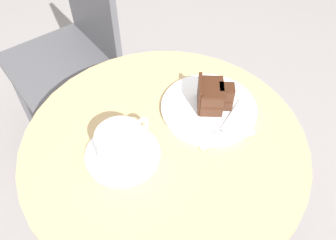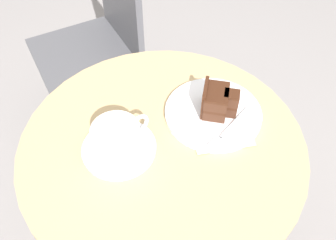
# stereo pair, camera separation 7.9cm
# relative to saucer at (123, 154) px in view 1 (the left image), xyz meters

# --- Properties ---
(cafe_table) EXTENTS (0.65, 0.65, 0.71)m
(cafe_table) POSITION_rel_saucer_xyz_m (0.09, -0.05, -0.13)
(cafe_table) COLOR tan
(cafe_table) RESTS_ON ground
(saucer) EXTENTS (0.16, 0.16, 0.01)m
(saucer) POSITION_rel_saucer_xyz_m (0.00, 0.00, 0.00)
(saucer) COLOR white
(saucer) RESTS_ON cafe_table
(coffee_cup) EXTENTS (0.14, 0.10, 0.07)m
(coffee_cup) POSITION_rel_saucer_xyz_m (-0.00, -0.00, 0.04)
(coffee_cup) COLOR white
(coffee_cup) RESTS_ON saucer
(teaspoon) EXTENTS (0.11, 0.02, 0.00)m
(teaspoon) POSITION_rel_saucer_xyz_m (0.02, 0.04, 0.01)
(teaspoon) COLOR silver
(teaspoon) RESTS_ON saucer
(cake_plate) EXTENTS (0.23, 0.23, 0.01)m
(cake_plate) POSITION_rel_saucer_xyz_m (0.23, -0.07, 0.00)
(cake_plate) COLOR white
(cake_plate) RESTS_ON cafe_table
(cake_slice) EXTENTS (0.09, 0.09, 0.07)m
(cake_slice) POSITION_rel_saucer_xyz_m (0.23, -0.07, 0.04)
(cake_slice) COLOR #422619
(cake_slice) RESTS_ON cake_plate
(fork) EXTENTS (0.15, 0.04, 0.00)m
(fork) POSITION_rel_saucer_xyz_m (0.20, -0.13, 0.01)
(fork) COLOR silver
(fork) RESTS_ON cake_plate
(napkin) EXTENTS (0.21, 0.21, 0.00)m
(napkin) POSITION_rel_saucer_xyz_m (0.22, -0.10, -0.00)
(napkin) COLOR beige
(napkin) RESTS_ON cafe_table
(cafe_chair) EXTENTS (0.46, 0.46, 0.85)m
(cafe_chair) POSITION_rel_saucer_xyz_m (0.36, 0.63, -0.21)
(cafe_chair) COLOR #4C4C51
(cafe_chair) RESTS_ON ground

